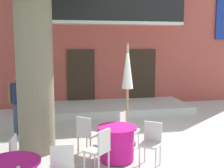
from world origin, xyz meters
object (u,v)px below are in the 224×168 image
object	(u,v)px
ground_planter_left	(37,104)
cafe_chair_near_tree_3	(151,141)
cafe_umbrella	(127,80)
cafe_chair_near_tree_1	(86,133)
pedestrian_near_entrance	(19,101)
cafe_chair_middle_0	(20,157)
cafe_chair_near_tree_2	(100,148)
cafe_table_near_tree	(117,143)
cafe_chair_near_tree_0	(127,128)

from	to	relation	value
ground_planter_left	cafe_chair_near_tree_3	bearing A→B (deg)	-63.82
cafe_umbrella	cafe_chair_near_tree_1	bearing A→B (deg)	-157.82
cafe_chair_near_tree_3	pedestrian_near_entrance	size ratio (longest dim) A/B	0.54
cafe_chair_near_tree_1	cafe_chair_middle_0	distance (m)	1.78
cafe_chair_near_tree_3	cafe_chair_near_tree_2	bearing A→B (deg)	-169.43
cafe_table_near_tree	cafe_chair_near_tree_0	distance (m)	0.77
pedestrian_near_entrance	cafe_chair_near_tree_2	bearing A→B (deg)	-58.47
cafe_table_near_tree	cafe_chair_near_tree_1	size ratio (longest dim) A/B	0.95
cafe_chair_near_tree_1	cafe_table_near_tree	bearing A→B (deg)	-36.03
cafe_chair_near_tree_0	cafe_chair_near_tree_1	bearing A→B (deg)	-168.20
cafe_chair_near_tree_3	pedestrian_near_entrance	distance (m)	4.02
cafe_chair_near_tree_1	pedestrian_near_entrance	size ratio (longest dim) A/B	0.54
cafe_chair_near_tree_1	cafe_chair_near_tree_2	size ratio (longest dim) A/B	1.00
cafe_table_near_tree	pedestrian_near_entrance	bearing A→B (deg)	134.04
cafe_chair_near_tree_2	cafe_umbrella	xyz separation A→B (m)	(0.92, 1.47, 1.14)
cafe_chair_middle_0	ground_planter_left	world-z (taller)	cafe_chair_middle_0
cafe_table_near_tree	cafe_umbrella	bearing A→B (deg)	62.70
cafe_chair_middle_0	pedestrian_near_entrance	size ratio (longest dim) A/B	0.54
cafe_chair_near_tree_0	cafe_chair_middle_0	xyz separation A→B (m)	(-2.32, -1.39, 0.00)
cafe_chair_near_tree_2	ground_planter_left	bearing A→B (deg)	104.89
cafe_umbrella	pedestrian_near_entrance	bearing A→B (deg)	151.59
cafe_chair_near_tree_3	cafe_umbrella	size ratio (longest dim) A/B	0.36
cafe_table_near_tree	cafe_chair_middle_0	size ratio (longest dim) A/B	0.95
cafe_table_near_tree	cafe_chair_middle_0	xyz separation A→B (m)	(-1.94, -0.74, 0.14)
cafe_chair_near_tree_2	cafe_chair_middle_0	distance (m)	1.48
cafe_table_near_tree	pedestrian_near_entrance	distance (m)	3.32
cafe_chair_near_tree_0	cafe_chair_middle_0	bearing A→B (deg)	-149.12
cafe_chair_near_tree_1	cafe_chair_near_tree_3	distance (m)	1.51
cafe_chair_near_tree_0	cafe_chair_middle_0	size ratio (longest dim) A/B	1.00
cafe_chair_near_tree_0	pedestrian_near_entrance	xyz separation A→B (m)	(-2.65, 1.70, 0.43)
cafe_table_near_tree	pedestrian_near_entrance	xyz separation A→B (m)	(-2.27, 2.35, 0.56)
cafe_table_near_tree	cafe_umbrella	xyz separation A→B (m)	(0.45, 0.88, 1.27)
cafe_chair_middle_0	pedestrian_near_entrance	world-z (taller)	pedestrian_near_entrance
cafe_chair_near_tree_1	cafe_umbrella	size ratio (longest dim) A/B	0.36
cafe_chair_middle_0	ground_planter_left	distance (m)	5.57
cafe_chair_near_tree_0	cafe_umbrella	distance (m)	1.16
cafe_chair_near_tree_1	cafe_chair_near_tree_3	bearing A→B (deg)	-33.17
cafe_chair_middle_0	cafe_umbrella	world-z (taller)	cafe_umbrella
cafe_chair_near_tree_2	cafe_chair_near_tree_3	size ratio (longest dim) A/B	1.00
cafe_chair_near_tree_1	cafe_umbrella	bearing A→B (deg)	22.18
cafe_chair_near_tree_1	ground_planter_left	distance (m)	4.58
cafe_chair_near_tree_1	cafe_chair_near_tree_2	xyz separation A→B (m)	(0.14, -1.03, 0.00)
cafe_chair_near_tree_0	cafe_chair_middle_0	distance (m)	2.71
cafe_chair_middle_0	cafe_umbrella	xyz separation A→B (m)	(2.40, 1.62, 1.14)
cafe_table_near_tree	cafe_chair_near_tree_3	world-z (taller)	cafe_chair_near_tree_3
ground_planter_left	pedestrian_near_entrance	xyz separation A→B (m)	(-0.36, -2.48, 0.59)
cafe_table_near_tree	cafe_chair_near_tree_3	distance (m)	0.77
cafe_chair_near_tree_3	cafe_chair_middle_0	xyz separation A→B (m)	(-2.59, -0.36, 0.00)
cafe_chair_near_tree_0	pedestrian_near_entrance	bearing A→B (deg)	147.36
cafe_chair_near_tree_3	ground_planter_left	world-z (taller)	cafe_chair_near_tree_3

